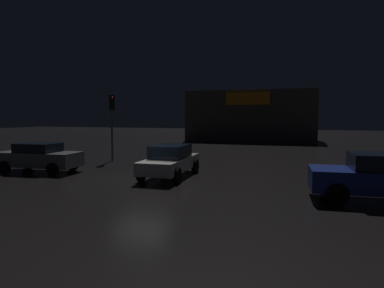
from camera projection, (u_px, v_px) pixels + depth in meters
The scene contains 7 objects.
ground_plane at pixel (142, 180), 15.54m from camera, with size 120.00×120.00×0.00m, color black.
store_building at pixel (252, 116), 40.01m from camera, with size 14.47×6.38×5.73m.
traffic_signal_main at pixel (112, 113), 21.69m from camera, with size 0.42×0.43×4.20m.
car_near at pixel (39, 157), 17.63m from camera, with size 4.34×2.09×1.50m.
car_far at pixel (170, 160), 16.21m from camera, with size 2.01×4.51×1.52m.
car_crossing at pixel (381, 177), 11.43m from camera, with size 4.65×2.27×1.64m.
bollard_kerb_a at pixel (165, 150), 23.45m from camera, with size 0.13×0.13×1.10m, color gold.
Camera 1 is at (6.94, -13.89, 2.91)m, focal length 31.99 mm.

